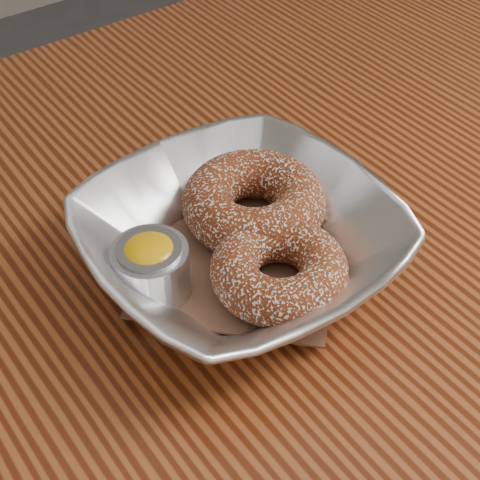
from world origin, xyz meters
TOP-DOWN VIEW (x-y plane):
  - table at (0.00, 0.00)m, footprint 1.20×0.80m
  - serving_bowl at (-0.06, -0.01)m, footprint 0.23×0.23m
  - parchment at (-0.06, -0.01)m, footprint 0.20×0.20m
  - donut_back at (-0.02, 0.02)m, footprint 0.12×0.12m
  - donut_front at (-0.05, -0.05)m, footprint 0.12×0.12m
  - ramekin at (-0.13, 0.00)m, footprint 0.06×0.06m

SIDE VIEW (x-z plane):
  - table at x=0.00m, z-range 0.28..1.03m
  - parchment at x=-0.06m, z-range 0.76..0.76m
  - donut_front at x=-0.05m, z-range 0.76..0.80m
  - serving_bowl at x=-0.06m, z-range 0.75..0.81m
  - donut_back at x=-0.02m, z-range 0.76..0.80m
  - ramekin at x=-0.13m, z-range 0.76..0.81m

